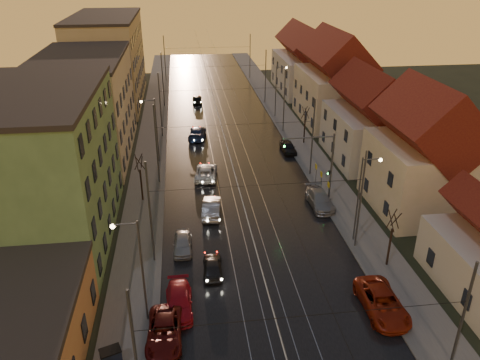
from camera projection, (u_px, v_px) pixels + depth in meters
name	position (u px, v px, depth m)	size (l,w,h in m)	color
ground	(278.00, 329.00, 31.61)	(160.00, 160.00, 0.00)	black
road	(223.00, 132.00, 67.43)	(16.00, 120.00, 0.04)	black
sidewalk_left	(153.00, 134.00, 66.26)	(4.00, 120.00, 0.15)	#4C4C4C
sidewalk_right	(291.00, 129.00, 68.54)	(4.00, 120.00, 0.15)	#4C4C4C
tram_rail_0	(208.00, 132.00, 67.16)	(0.06, 120.00, 0.03)	gray
tram_rail_1	(218.00, 132.00, 67.32)	(0.06, 120.00, 0.03)	gray
tram_rail_2	(228.00, 131.00, 67.50)	(0.06, 120.00, 0.03)	gray
tram_rail_3	(238.00, 131.00, 67.66)	(0.06, 120.00, 0.03)	gray
apartment_left_1	(44.00, 171.00, 39.36)	(10.00, 18.00, 13.00)	#577E50
apartment_left_2	(85.00, 108.00, 57.49)	(10.00, 20.00, 12.00)	#C2AE96
apartment_left_3	(109.00, 61.00, 78.55)	(10.00, 24.00, 14.00)	tan
house_right_1	(424.00, 158.00, 44.64)	(8.67, 10.20, 10.80)	beige
house_right_2	(371.00, 123.00, 56.63)	(9.18, 12.24, 9.20)	beige
house_right_3	(334.00, 83.00, 69.56)	(9.18, 14.28, 11.50)	beige
house_right_4	(304.00, 64.00, 86.01)	(9.18, 16.32, 10.00)	beige
catenary_pole_r_0	(459.00, 331.00, 25.28)	(0.16, 0.16, 9.00)	#595B60
catenary_pole_l_1	(150.00, 214.00, 36.76)	(0.16, 0.16, 9.00)	#595B60
catenary_pole_r_1	(360.00, 201.00, 38.72)	(0.16, 0.16, 9.00)	#595B60
catenary_pole_l_2	(157.00, 145.00, 50.19)	(0.16, 0.16, 9.00)	#595B60
catenary_pole_r_2	(312.00, 138.00, 52.15)	(0.16, 0.16, 9.00)	#595B60
catenary_pole_l_3	(160.00, 106.00, 63.62)	(0.16, 0.16, 9.00)	#595B60
catenary_pole_r_3	(284.00, 101.00, 65.58)	(0.16, 0.16, 9.00)	#595B60
catenary_pole_l_4	(163.00, 80.00, 77.06)	(0.16, 0.16, 9.00)	#595B60
catenary_pole_r_4	(265.00, 77.00, 79.02)	(0.16, 0.16, 9.00)	#595B60
catenary_pole_l_5	(165.00, 59.00, 93.18)	(0.16, 0.16, 9.00)	#595B60
catenary_pole_r_5	(250.00, 57.00, 95.13)	(0.16, 0.16, 9.00)	#595B60
street_lamp_0	(137.00, 263.00, 30.27)	(1.75, 0.32, 8.00)	#595B60
street_lamp_1	(362.00, 191.00, 39.50)	(1.75, 0.32, 8.00)	#595B60
street_lamp_2	(154.00, 124.00, 55.34)	(1.75, 0.32, 8.00)	#595B60
street_lamp_3	(278.00, 86.00, 71.74)	(1.75, 0.32, 8.00)	#595B60
traffic_light_mast	(323.00, 159.00, 46.66)	(5.30, 0.32, 7.20)	#595B60
bare_tree_0	(141.00, 179.00, 47.29)	(1.09, 1.09, 5.11)	black
bare_tree_1	(391.00, 240.00, 37.08)	(1.09, 1.09, 5.11)	black
bare_tree_2	(305.00, 126.00, 62.18)	(1.09, 1.09, 5.11)	black
driving_car_0	(213.00, 266.00, 37.00)	(1.50, 3.72, 1.27)	black
driving_car_1	(212.00, 207.00, 45.43)	(1.66, 4.75, 1.56)	gray
driving_car_2	(206.00, 172.00, 53.10)	(2.34, 5.07, 1.41)	silver
driving_car_3	(197.00, 133.00, 64.83)	(2.19, 5.39, 1.57)	#1A274F
driving_car_4	(197.00, 99.00, 80.54)	(1.62, 4.03, 1.37)	black
parked_left_1	(165.00, 331.00, 30.51)	(2.27, 4.92, 1.37)	#4E0E0D
parked_left_2	(179.00, 302.00, 33.16)	(1.87, 4.60, 1.34)	#A5101D
parked_left_3	(183.00, 243.00, 39.95)	(1.56, 3.88, 1.32)	#A5A6AB
parked_right_0	(382.00, 302.00, 32.94)	(2.58, 5.59, 1.55)	maroon
parked_right_1	(320.00, 199.00, 47.01)	(2.08, 5.12, 1.49)	gray
parked_right_2	(288.00, 147.00, 60.14)	(1.62, 4.03, 1.37)	black
dumpster	(111.00, 358.00, 28.47)	(1.20, 0.80, 1.10)	black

